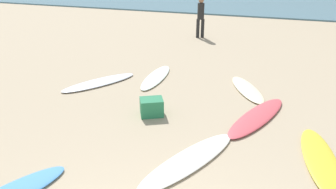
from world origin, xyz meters
The scene contains 8 objects.
surfboard_0 centered at (0.51, 6.61, 0.04)m, with size 0.53×1.92×0.07m, color #F7ECC0.
surfboard_1 centered at (-0.17, 2.90, 0.04)m, with size 0.59×2.51×0.07m, color white.
surfboard_2 centered at (-3.57, 5.84, 0.04)m, with size 0.59×2.27×0.08m, color white.
surfboard_3 centered at (0.89, 5.01, 0.04)m, with size 0.57×2.48×0.09m, color #DC4F58.
surfboard_4 centered at (2.11, 3.64, 0.04)m, with size 0.58×2.27×0.08m, color yellow.
surfboard_5 centered at (-2.16, 6.72, 0.04)m, with size 0.52×2.13×0.07m, color white.
beachgoer_mid centered at (-1.99, 11.91, 0.92)m, with size 0.35×0.35×1.66m.
beach_cooler centered at (-1.46, 4.46, 0.20)m, with size 0.52×0.40×0.40m, color #287F51.
Camera 1 is at (1.01, -2.10, 3.60)m, focal length 36.11 mm.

